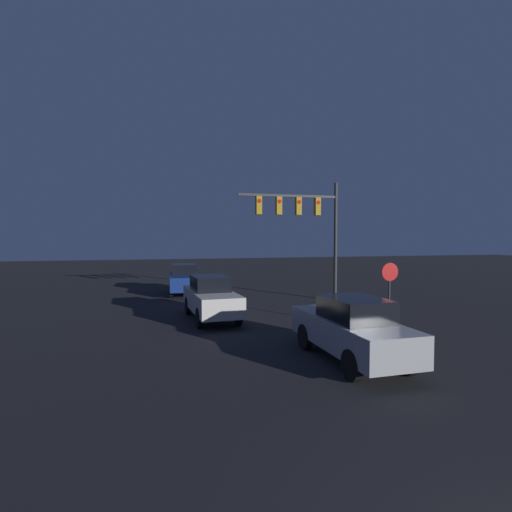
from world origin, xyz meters
name	(u,v)px	position (x,y,z in m)	size (l,w,h in m)	color
car_near	(351,329)	(1.35, 7.78, 0.89)	(1.71, 4.50, 1.75)	#99999E
car_mid	(211,297)	(-1.46, 14.24, 0.89)	(1.86, 4.56, 1.75)	beige
car_far	(184,279)	(-1.93, 21.79, 0.89)	(1.83, 4.55, 1.75)	navy
traffic_signal_mast	(306,218)	(3.92, 17.39, 4.33)	(5.33, 0.30, 6.16)	#2D2D2D
stop_sign	(390,284)	(4.29, 10.48, 1.67)	(0.64, 0.07, 2.44)	#2D2D2D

